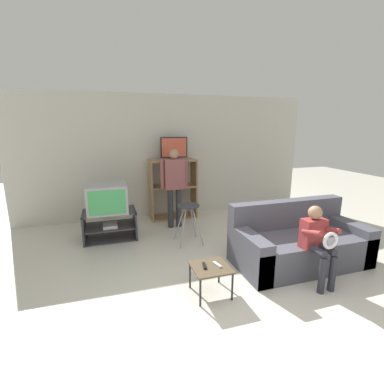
{
  "coord_description": "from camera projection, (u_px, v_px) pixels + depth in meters",
  "views": [
    {
      "loc": [
        -1.36,
        -2.09,
        1.94
      ],
      "look_at": [
        -0.04,
        2.1,
        0.9
      ],
      "focal_mm": 26.0,
      "sensor_mm": 36.0,
      "label": 1
    }
  ],
  "objects": [
    {
      "name": "wall_back",
      "position": [
        169.0,
        157.0,
        6.07
      ],
      "size": [
        6.4,
        0.06,
        2.6
      ],
      "color": "beige",
      "rests_on": "ground_plane"
    },
    {
      "name": "person_standing_adult",
      "position": [
        174.0,
        181.0,
        5.32
      ],
      "size": [
        0.53,
        0.2,
        1.53
      ],
      "color": "#2D2D33",
      "rests_on": "ground_plane"
    },
    {
      "name": "remote_control_black",
      "position": [
        204.0,
        266.0,
        3.23
      ],
      "size": [
        0.06,
        0.15,
        0.02
      ],
      "primitive_type": "cube",
      "rotation": [
        0.0,
        0.0,
        -0.2
      ],
      "color": "black",
      "rests_on": "snack_table"
    },
    {
      "name": "tv_stand",
      "position": [
        110.0,
        225.0,
        4.9
      ],
      "size": [
        0.9,
        0.58,
        0.5
      ],
      "color": "#38383D",
      "rests_on": "ground_plane"
    },
    {
      "name": "television_flat",
      "position": [
        174.0,
        149.0,
        5.75
      ],
      "size": [
        0.57,
        0.2,
        0.47
      ],
      "color": "black",
      "rests_on": "media_shelf"
    },
    {
      "name": "remote_control_white",
      "position": [
        217.0,
        264.0,
        3.26
      ],
      "size": [
        0.07,
        0.15,
        0.02
      ],
      "primitive_type": "cube",
      "rotation": [
        0.0,
        0.0,
        0.24
      ],
      "color": "silver",
      "rests_on": "snack_table"
    },
    {
      "name": "television_main",
      "position": [
        107.0,
        198.0,
        4.78
      ],
      "size": [
        0.66,
        0.67,
        0.49
      ],
      "color": "#9E9EA3",
      "rests_on": "tv_stand"
    },
    {
      "name": "media_shelf",
      "position": [
        173.0,
        189.0,
        5.95
      ],
      "size": [
        0.98,
        0.44,
        1.27
      ],
      "color": "#9E7A51",
      "rests_on": "ground_plane"
    },
    {
      "name": "snack_table",
      "position": [
        211.0,
        270.0,
        3.24
      ],
      "size": [
        0.43,
        0.43,
        0.35
      ],
      "color": "brown",
      "rests_on": "ground_plane"
    },
    {
      "name": "folding_stool",
      "position": [
        188.0,
        212.0,
        4.65
      ],
      "size": [
        0.42,
        0.42,
        0.67
      ],
      "color": "#99999E",
      "rests_on": "ground_plane"
    },
    {
      "name": "ground_plane",
      "position": [
        258.0,
        325.0,
        2.79
      ],
      "size": [
        18.0,
        18.0,
        0.0
      ],
      "primitive_type": "plane",
      "color": "beige"
    },
    {
      "name": "couch",
      "position": [
        298.0,
        243.0,
        4.02
      ],
      "size": [
        1.87,
        0.91,
        0.86
      ],
      "color": "#4C4C56",
      "rests_on": "ground_plane"
    },
    {
      "name": "person_seated_child",
      "position": [
        317.0,
        239.0,
        3.41
      ],
      "size": [
        0.33,
        0.43,
        0.99
      ],
      "color": "#2D2D38",
      "rests_on": "ground_plane"
    }
  ]
}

